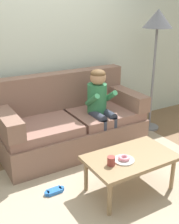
{
  "coord_description": "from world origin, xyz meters",
  "views": [
    {
      "loc": [
        -1.44,
        -2.32,
        1.9
      ],
      "look_at": [
        0.19,
        0.45,
        0.65
      ],
      "focal_mm": 45.04,
      "sensor_mm": 36.0,
      "label": 1
    }
  ],
  "objects": [
    {
      "name": "toy_controller",
      "position": [
        -0.51,
        0.01,
        0.03
      ],
      "size": [
        0.23,
        0.09,
        0.05
      ],
      "rotation": [
        0.0,
        0.0,
        -0.35
      ],
      "color": "blue",
      "rests_on": "ground"
    },
    {
      "name": "couch",
      "position": [
        0.12,
        0.86,
        0.36
      ],
      "size": [
        1.94,
        0.9,
        1.01
      ],
      "color": "#846051",
      "rests_on": "ground"
    },
    {
      "name": "ground",
      "position": [
        0.0,
        0.0,
        0.0
      ],
      "size": [
        10.0,
        10.0,
        0.0
      ],
      "primitive_type": "plane",
      "color": "brown"
    },
    {
      "name": "coffee_table",
      "position": [
        0.22,
        -0.34,
        0.37
      ],
      "size": [
        0.93,
        0.57,
        0.42
      ],
      "color": "#937551",
      "rests_on": "ground"
    },
    {
      "name": "area_rug",
      "position": [
        0.0,
        -0.25,
        0.01
      ],
      "size": [
        2.9,
        1.94,
        0.01
      ],
      "primitive_type": "cube",
      "color": "tan",
      "rests_on": "ground"
    },
    {
      "name": "person_child",
      "position": [
        0.46,
        0.64,
        0.67
      ],
      "size": [
        0.34,
        0.58,
        1.1
      ],
      "color": "#337A4C",
      "rests_on": "ground"
    },
    {
      "name": "wall_back",
      "position": [
        0.0,
        1.4,
        1.4
      ],
      "size": [
        8.0,
        0.1,
        2.8
      ],
      "primitive_type": "cube",
      "color": "beige",
      "rests_on": "ground"
    },
    {
      "name": "donut",
      "position": [
        0.1,
        -0.38,
        0.45
      ],
      "size": [
        0.13,
        0.13,
        0.04
      ],
      "primitive_type": "torus",
      "rotation": [
        0.0,
        0.0,
        0.07
      ],
      "color": "pink",
      "rests_on": "plate"
    },
    {
      "name": "plate",
      "position": [
        0.1,
        -0.38,
        0.43
      ],
      "size": [
        0.21,
        0.21,
        0.01
      ],
      "primitive_type": "cylinder",
      "color": "white",
      "rests_on": "coffee_table"
    },
    {
      "name": "mug",
      "position": [
        -0.05,
        -0.38,
        0.46
      ],
      "size": [
        0.08,
        0.08,
        0.09
      ],
      "primitive_type": "cylinder",
      "color": "#993D38",
      "rests_on": "coffee_table"
    },
    {
      "name": "floor_lamp",
      "position": [
        1.51,
        0.79,
        1.57
      ],
      "size": [
        0.43,
        0.43,
        1.83
      ],
      "color": "slate",
      "rests_on": "ground"
    }
  ]
}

